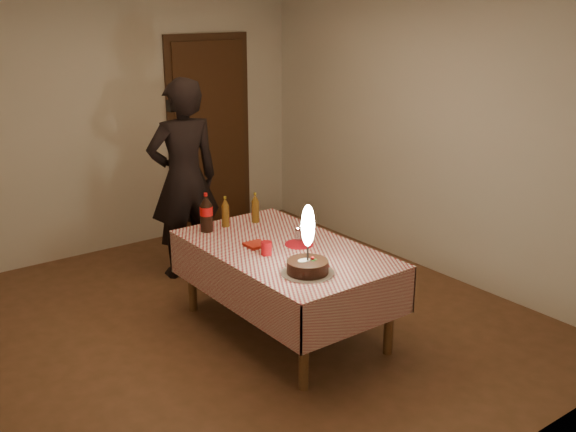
# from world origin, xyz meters

# --- Properties ---
(ground) EXTENTS (4.00, 4.50, 0.01)m
(ground) POSITION_xyz_m (0.00, 0.00, 0.00)
(ground) COLOR brown
(ground) RESTS_ON ground
(room_shell) EXTENTS (4.04, 4.54, 2.62)m
(room_shell) POSITION_xyz_m (0.03, 0.08, 1.65)
(room_shell) COLOR beige
(room_shell) RESTS_ON ground
(dining_table) EXTENTS (1.02, 1.72, 0.69)m
(dining_table) POSITION_xyz_m (0.13, -0.30, 0.60)
(dining_table) COLOR brown
(dining_table) RESTS_ON ground
(birthday_cake) EXTENTS (0.36, 0.36, 0.49)m
(birthday_cake) POSITION_xyz_m (-0.04, -0.79, 0.80)
(birthday_cake) COLOR white
(birthday_cake) RESTS_ON dining_table
(red_plate) EXTENTS (0.22, 0.22, 0.01)m
(red_plate) POSITION_xyz_m (0.26, -0.32, 0.69)
(red_plate) COLOR #B80C18
(red_plate) RESTS_ON dining_table
(red_cup) EXTENTS (0.08, 0.08, 0.10)m
(red_cup) POSITION_xyz_m (-0.06, -0.34, 0.74)
(red_cup) COLOR #A60B11
(red_cup) RESTS_ON dining_table
(clear_cup) EXTENTS (0.07, 0.07, 0.09)m
(clear_cup) POSITION_xyz_m (0.31, -0.25, 0.73)
(clear_cup) COLOR silver
(clear_cup) RESTS_ON dining_table
(napkin_stack) EXTENTS (0.15, 0.15, 0.02)m
(napkin_stack) POSITION_xyz_m (-0.02, -0.14, 0.70)
(napkin_stack) COLOR #AC2213
(napkin_stack) RESTS_ON dining_table
(cola_bottle) EXTENTS (0.10, 0.10, 0.32)m
(cola_bottle) POSITION_xyz_m (-0.14, 0.37, 0.84)
(cola_bottle) COLOR black
(cola_bottle) RESTS_ON dining_table
(amber_bottle_left) EXTENTS (0.06, 0.06, 0.25)m
(amber_bottle_left) POSITION_xyz_m (0.05, 0.39, 0.81)
(amber_bottle_left) COLOR #5B390F
(amber_bottle_left) RESTS_ON dining_table
(amber_bottle_right) EXTENTS (0.06, 0.06, 0.25)m
(amber_bottle_right) POSITION_xyz_m (0.30, 0.33, 0.81)
(amber_bottle_right) COLOR #5B390F
(amber_bottle_right) RESTS_ON dining_table
(photographer) EXTENTS (0.72, 0.52, 1.83)m
(photographer) POSITION_xyz_m (0.10, 1.18, 0.91)
(photographer) COLOR black
(photographer) RESTS_ON ground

